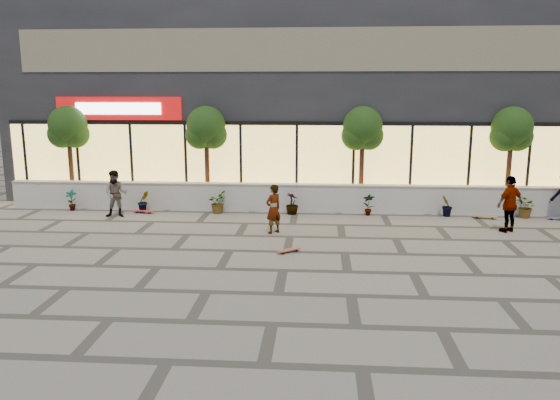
# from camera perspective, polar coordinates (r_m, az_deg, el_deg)

# --- Properties ---
(ground) EXTENTS (80.00, 80.00, 0.00)m
(ground) POSITION_cam_1_polar(r_m,az_deg,el_deg) (13.98, 0.32, -7.37)
(ground) COLOR gray
(ground) RESTS_ON ground
(planter_wall) EXTENTS (22.00, 0.42, 1.04)m
(planter_wall) POSITION_cam_1_polar(r_m,az_deg,el_deg) (20.62, 1.63, 0.27)
(planter_wall) COLOR silver
(planter_wall) RESTS_ON ground
(retail_building) EXTENTS (24.00, 9.17, 8.50)m
(retail_building) POSITION_cam_1_polar(r_m,az_deg,el_deg) (25.71, 2.22, 10.82)
(retail_building) COLOR #242429
(retail_building) RESTS_ON ground
(shrub_a) EXTENTS (0.43, 0.29, 0.81)m
(shrub_a) POSITION_cam_1_polar(r_m,az_deg,el_deg) (22.17, -20.97, -0.01)
(shrub_a) COLOR #1B3912
(shrub_a) RESTS_ON ground
(shrub_b) EXTENTS (0.57, 0.57, 0.81)m
(shrub_b) POSITION_cam_1_polar(r_m,az_deg,el_deg) (21.13, -14.08, -0.12)
(shrub_b) COLOR #1B3912
(shrub_b) RESTS_ON ground
(shrub_c) EXTENTS (0.68, 0.77, 0.81)m
(shrub_c) POSITION_cam_1_polar(r_m,az_deg,el_deg) (20.43, -6.60, -0.24)
(shrub_c) COLOR #1B3912
(shrub_c) RESTS_ON ground
(shrub_d) EXTENTS (0.64, 0.64, 0.81)m
(shrub_d) POSITION_cam_1_polar(r_m,az_deg,el_deg) (20.11, 1.27, -0.36)
(shrub_d) COLOR #1B3912
(shrub_d) RESTS_ON ground
(shrub_e) EXTENTS (0.46, 0.35, 0.81)m
(shrub_e) POSITION_cam_1_polar(r_m,az_deg,el_deg) (20.16, 9.24, -0.47)
(shrub_e) COLOR #1B3912
(shrub_e) RESTS_ON ground
(shrub_f) EXTENTS (0.55, 0.57, 0.81)m
(shrub_f) POSITION_cam_1_polar(r_m,az_deg,el_deg) (20.61, 17.02, -0.57)
(shrub_f) COLOR #1B3912
(shrub_f) RESTS_ON ground
(shrub_g) EXTENTS (0.77, 0.84, 0.81)m
(shrub_g) POSITION_cam_1_polar(r_m,az_deg,el_deg) (21.41, 24.34, -0.66)
(shrub_g) COLOR #1B3912
(shrub_g) RESTS_ON ground
(tree_west) EXTENTS (1.60, 1.50, 3.92)m
(tree_west) POSITION_cam_1_polar(r_m,az_deg,el_deg) (23.18, -21.25, 6.88)
(tree_west) COLOR #4A281A
(tree_west) RESTS_ON ground
(tree_midwest) EXTENTS (1.60, 1.50, 3.92)m
(tree_midwest) POSITION_cam_1_polar(r_m,az_deg,el_deg) (21.42, -7.72, 7.24)
(tree_midwest) COLOR #4A281A
(tree_midwest) RESTS_ON ground
(tree_mideast) EXTENTS (1.60, 1.50, 3.92)m
(tree_mideast) POSITION_cam_1_polar(r_m,az_deg,el_deg) (21.03, 8.62, 7.14)
(tree_mideast) COLOR #4A281A
(tree_mideast) RESTS_ON ground
(tree_east) EXTENTS (1.60, 1.50, 3.92)m
(tree_east) POSITION_cam_1_polar(r_m,az_deg,el_deg) (22.14, 23.06, 6.58)
(tree_east) COLOR #4A281A
(tree_east) RESTS_ON ground
(skater_center) EXTENTS (0.68, 0.68, 1.58)m
(skater_center) POSITION_cam_1_polar(r_m,az_deg,el_deg) (17.35, -0.69, -0.94)
(skater_center) COLOR silver
(skater_center) RESTS_ON ground
(skater_left) EXTENTS (0.91, 0.76, 1.70)m
(skater_left) POSITION_cam_1_polar(r_m,az_deg,el_deg) (20.44, -16.77, 0.62)
(skater_left) COLOR tan
(skater_left) RESTS_ON ground
(skater_right_near) EXTENTS (1.15, 0.94, 1.83)m
(skater_right_near) POSITION_cam_1_polar(r_m,az_deg,el_deg) (18.96, 22.90, -0.40)
(skater_right_near) COLOR white
(skater_right_near) RESTS_ON ground
(skateboard_center) EXTENTS (0.70, 0.62, 0.09)m
(skateboard_center) POSITION_cam_1_polar(r_m,az_deg,el_deg) (15.45, 0.92, -5.24)
(skateboard_center) COLOR #974731
(skateboard_center) RESTS_ON ground
(skateboard_left) EXTENTS (0.85, 0.33, 0.10)m
(skateboard_left) POSITION_cam_1_polar(r_m,az_deg,el_deg) (20.95, -14.09, -1.12)
(skateboard_left) COLOR red
(skateboard_left) RESTS_ON ground
(skateboard_right_near) EXTENTS (0.88, 0.37, 0.10)m
(skateboard_right_near) POSITION_cam_1_polar(r_m,az_deg,el_deg) (20.77, 20.60, -1.62)
(skateboard_right_near) COLOR olive
(skateboard_right_near) RESTS_ON ground
(skateboard_right_far) EXTENTS (0.74, 0.23, 0.09)m
(skateboard_right_far) POSITION_cam_1_polar(r_m,az_deg,el_deg) (21.63, 27.05, -1.68)
(skateboard_right_far) COLOR #4C4A88
(skateboard_right_far) RESTS_ON ground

